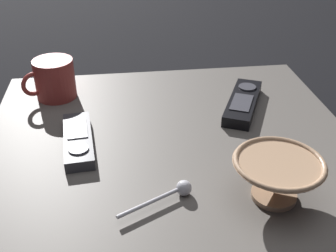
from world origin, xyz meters
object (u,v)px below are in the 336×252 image
object	(u,v)px
coffee_mug	(54,79)
teaspoon	(174,191)
tv_remote_near	(243,102)
tv_remote_far	(78,140)
cereal_bowl	(277,177)

from	to	relation	value
coffee_mug	teaspoon	size ratio (longest dim) A/B	0.97
tv_remote_near	tv_remote_far	world-z (taller)	tv_remote_near
teaspoon	tv_remote_far	size ratio (longest dim) A/B	0.66
coffee_mug	tv_remote_near	distance (m)	0.40
cereal_bowl	coffee_mug	distance (m)	0.51
cereal_bowl	tv_remote_far	xyz separation A→B (m)	(0.30, -0.18, -0.03)
teaspoon	tv_remote_near	world-z (taller)	tv_remote_near
coffee_mug	tv_remote_far	world-z (taller)	coffee_mug
coffee_mug	cereal_bowl	bearing A→B (deg)	133.48
cereal_bowl	coffee_mug	size ratio (longest dim) A/B	1.25
teaspoon	tv_remote_far	world-z (taller)	same
teaspoon	tv_remote_near	distance (m)	0.31
cereal_bowl	teaspoon	distance (m)	0.15
cereal_bowl	tv_remote_near	world-z (taller)	cereal_bowl
cereal_bowl	coffee_mug	world-z (taller)	coffee_mug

